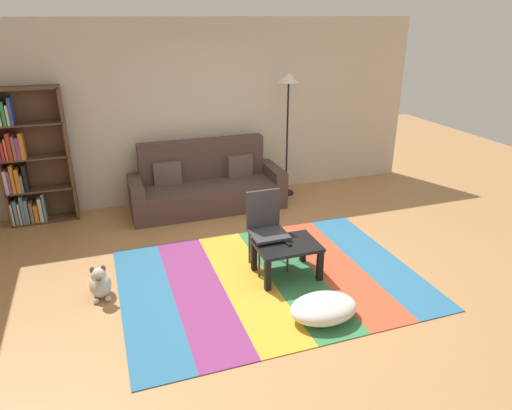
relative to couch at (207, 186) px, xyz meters
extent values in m
plane|color=#B27F4C|center=(0.23, -2.02, -0.34)|extent=(14.00, 14.00, 0.00)
cube|color=beige|center=(0.23, 0.53, 1.01)|extent=(6.80, 0.10, 2.70)
cube|color=teal|center=(-1.18, -2.26, -0.33)|extent=(0.54, 2.42, 0.01)
cube|color=#843370|center=(-0.64, -2.26, -0.33)|extent=(0.54, 2.42, 0.01)
cube|color=gold|center=(-0.11, -2.26, -0.33)|extent=(0.54, 2.42, 0.01)
cube|color=#387F4C|center=(0.43, -2.26, -0.33)|extent=(0.54, 2.42, 0.01)
cube|color=#C64C2D|center=(0.97, -2.26, -0.33)|extent=(0.54, 2.42, 0.01)
cube|color=teal|center=(1.51, -2.26, -0.33)|extent=(0.54, 2.42, 0.01)
cube|color=#4C3833|center=(0.00, -0.07, -0.14)|extent=(1.90, 0.80, 0.40)
cube|color=#4C3833|center=(0.00, 0.23, 0.36)|extent=(1.90, 0.20, 0.60)
cube|color=#4C3833|center=(-1.04, -0.07, -0.06)|extent=(0.18, 0.80, 0.56)
cube|color=#4C3833|center=(1.04, -0.07, -0.06)|extent=(0.18, 0.80, 0.56)
cube|color=brown|center=(-0.55, 0.11, 0.22)|extent=(0.42, 0.19, 0.36)
cube|color=brown|center=(0.55, 0.11, 0.22)|extent=(0.42, 0.19, 0.36)
cube|color=brown|center=(-1.86, 0.28, 0.60)|extent=(0.04, 0.28, 1.87)
cube|color=brown|center=(-2.29, 0.41, 0.60)|extent=(0.90, 0.01, 1.87)
cube|color=brown|center=(-2.29, 0.28, -0.32)|extent=(0.86, 0.28, 0.02)
cube|color=brown|center=(-2.29, 0.28, 0.14)|extent=(0.86, 0.28, 0.02)
cube|color=brown|center=(-2.29, 0.28, 0.60)|extent=(0.86, 0.28, 0.02)
cube|color=brown|center=(-2.29, 0.28, 1.06)|extent=(0.86, 0.28, 0.02)
cube|color=brown|center=(-2.29, 0.28, 1.51)|extent=(0.86, 0.28, 0.02)
cube|color=silver|center=(-2.70, 0.26, -0.16)|extent=(0.03, 0.22, 0.30)
cube|color=#668C99|center=(-2.65, 0.27, -0.14)|extent=(0.04, 0.24, 0.34)
cube|color=silver|center=(-2.60, 0.24, -0.16)|extent=(0.03, 0.18, 0.30)
cube|color=#668C99|center=(-2.56, 0.27, -0.11)|extent=(0.04, 0.24, 0.40)
cube|color=#668C99|center=(-2.51, 0.25, -0.14)|extent=(0.05, 0.20, 0.34)
cube|color=#8C6647|center=(-2.46, 0.24, -0.16)|extent=(0.04, 0.19, 0.29)
cube|color=orange|center=(-2.40, 0.24, -0.18)|extent=(0.05, 0.18, 0.25)
cube|color=silver|center=(-2.34, 0.25, -0.14)|extent=(0.05, 0.21, 0.34)
cube|color=#668C99|center=(-2.29, 0.24, -0.11)|extent=(0.03, 0.18, 0.40)
cube|color=silver|center=(-2.69, 0.24, 0.31)|extent=(0.04, 0.18, 0.32)
cube|color=purple|center=(-2.65, 0.27, 0.30)|extent=(0.04, 0.25, 0.31)
cube|color=orange|center=(-2.60, 0.23, 0.34)|extent=(0.04, 0.17, 0.39)
cube|color=orange|center=(-2.54, 0.23, 0.31)|extent=(0.05, 0.16, 0.33)
cube|color=#668C99|center=(-2.50, 0.25, 0.27)|extent=(0.03, 0.20, 0.24)
cube|color=black|center=(-2.45, 0.26, 0.34)|extent=(0.04, 0.23, 0.37)
cube|color=red|center=(-2.65, 0.26, 0.73)|extent=(0.04, 0.22, 0.24)
cube|color=orange|center=(-2.61, 0.26, 0.75)|extent=(0.03, 0.22, 0.29)
cube|color=red|center=(-2.56, 0.26, 0.79)|extent=(0.05, 0.23, 0.36)
cube|color=#8C6647|center=(-2.51, 0.26, 0.77)|extent=(0.04, 0.24, 0.31)
cube|color=purple|center=(-2.46, 0.27, 0.76)|extent=(0.05, 0.25, 0.30)
cube|color=orange|center=(-2.41, 0.24, 0.78)|extent=(0.05, 0.18, 0.35)
cube|color=green|center=(-2.55, 0.23, 1.22)|extent=(0.04, 0.16, 0.30)
cube|color=silver|center=(-2.50, 0.26, 1.20)|extent=(0.03, 0.23, 0.26)
cube|color=#334CB2|center=(-2.46, 0.27, 1.24)|extent=(0.04, 0.24, 0.35)
cube|color=black|center=(0.36, -2.25, 0.05)|extent=(0.69, 0.52, 0.04)
cube|color=black|center=(0.06, -2.47, -0.15)|extent=(0.06, 0.06, 0.36)
cube|color=black|center=(0.67, -2.47, -0.15)|extent=(0.06, 0.06, 0.36)
cube|color=black|center=(0.06, -2.02, -0.15)|extent=(0.06, 0.06, 0.36)
cube|color=black|center=(0.67, -2.02, -0.15)|extent=(0.06, 0.06, 0.36)
ellipsoid|color=white|center=(0.39, -3.11, -0.21)|extent=(0.67, 0.48, 0.23)
ellipsoid|color=beige|center=(-1.62, -1.98, -0.21)|extent=(0.22, 0.30, 0.26)
sphere|color=beige|center=(-1.62, -2.08, -0.03)|extent=(0.15, 0.15, 0.15)
ellipsoid|color=#5B5750|center=(-1.62, -2.14, -0.04)|extent=(0.06, 0.07, 0.05)
ellipsoid|color=#5B5750|center=(-1.67, -2.06, 0.02)|extent=(0.05, 0.04, 0.08)
ellipsoid|color=#5B5750|center=(-1.56, -2.06, 0.02)|extent=(0.05, 0.04, 0.08)
sphere|color=beige|center=(-1.68, -2.11, -0.31)|extent=(0.06, 0.06, 0.06)
sphere|color=beige|center=(-1.56, -2.11, -0.31)|extent=(0.06, 0.06, 0.06)
cylinder|color=black|center=(1.35, 0.13, -0.32)|extent=(0.26, 0.26, 0.02)
cylinder|color=black|center=(1.35, 0.13, 0.57)|extent=(0.03, 0.03, 1.76)
cone|color=white|center=(1.35, 0.13, 1.51)|extent=(0.32, 0.32, 0.14)
cube|color=black|center=(0.36, -2.25, 0.08)|extent=(0.06, 0.15, 0.02)
cube|color=#38383D|center=(0.23, -2.02, 0.10)|extent=(0.40, 0.40, 0.03)
cube|color=#38383D|center=(0.23, -1.84, 0.34)|extent=(0.40, 0.03, 0.44)
cylinder|color=#38383D|center=(0.06, -2.19, -0.12)|extent=(0.02, 0.02, 0.42)
cylinder|color=#38383D|center=(0.40, -2.19, -0.12)|extent=(0.02, 0.02, 0.42)
cylinder|color=#38383D|center=(0.06, -1.85, -0.12)|extent=(0.02, 0.02, 0.42)
cylinder|color=#38383D|center=(0.40, -1.85, -0.12)|extent=(0.02, 0.02, 0.42)
camera|label=1|loc=(-1.44, -6.37, 2.39)|focal=32.29mm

